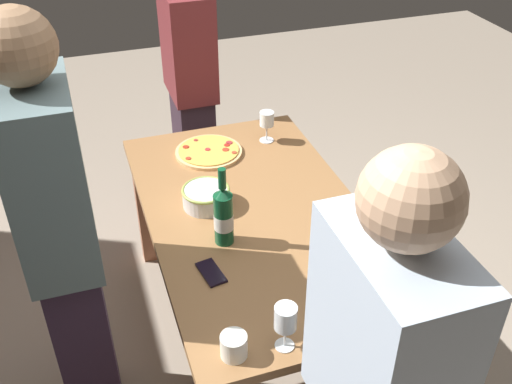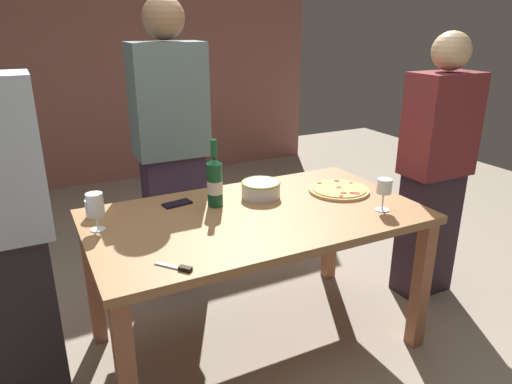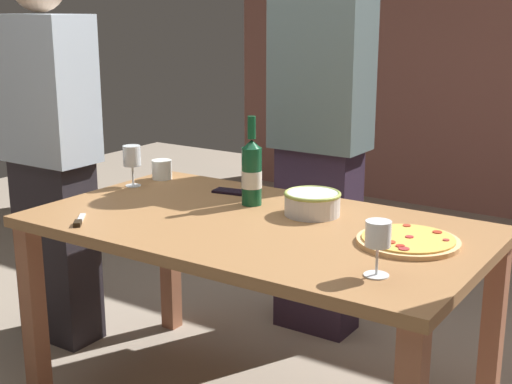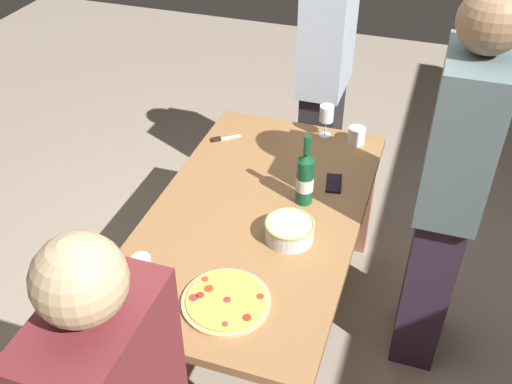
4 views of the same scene
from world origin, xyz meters
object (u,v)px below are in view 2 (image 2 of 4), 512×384
object	(u,v)px
pizza	(339,190)
wine_glass_near_pizza	(384,188)
wine_glass_by_bottle	(95,204)
pizza_knife	(178,267)
serving_bowl	(261,189)
person_host	(172,150)
cup_amber	(95,208)
dining_table	(256,230)
person_guest_left	(435,170)
cell_phone	(177,204)
wine_bottle	(215,181)

from	to	relation	value
pizza	wine_glass_near_pizza	world-z (taller)	wine_glass_near_pizza
pizza	wine_glass_by_bottle	xyz separation A→B (m)	(-1.26, 0.08, 0.11)
pizza	pizza_knife	bearing A→B (deg)	-158.11
pizza	wine_glass_by_bottle	distance (m)	1.26
pizza	serving_bowl	bearing A→B (deg)	163.90
wine_glass_by_bottle	person_host	xyz separation A→B (m)	(0.55, 0.63, 0.02)
serving_bowl	pizza_knife	bearing A→B (deg)	-139.36
pizza	person_host	size ratio (longest dim) A/B	0.19
pizza	cup_amber	xyz separation A→B (m)	(-1.24, 0.24, 0.03)
pizza_knife	dining_table	bearing A→B (deg)	35.03
cup_amber	person_guest_left	distance (m)	1.91
wine_glass_near_pizza	person_guest_left	size ratio (longest dim) A/B	0.10
cell_phone	wine_glass_near_pizza	bearing A→B (deg)	49.23
wine_glass_near_pizza	wine_glass_by_bottle	world-z (taller)	wine_glass_by_bottle
wine_glass_by_bottle	cell_phone	world-z (taller)	wine_glass_by_bottle
person_host	wine_glass_near_pizza	bearing A→B (deg)	23.49
cell_phone	pizza	bearing A→B (deg)	65.99
person_guest_left	person_host	bearing A→B (deg)	-29.78
dining_table	wine_glass_by_bottle	world-z (taller)	wine_glass_by_bottle
pizza	cup_amber	bearing A→B (deg)	168.88
serving_bowl	wine_bottle	xyz separation A→B (m)	(-0.26, -0.01, 0.08)
cell_phone	wine_glass_by_bottle	bearing A→B (deg)	-81.30
person_host	person_guest_left	size ratio (longest dim) A/B	1.11
cell_phone	pizza_knife	xyz separation A→B (m)	(-0.20, -0.64, 0.00)
serving_bowl	cell_phone	xyz separation A→B (m)	(-0.43, 0.09, -0.04)
serving_bowl	cell_phone	size ratio (longest dim) A/B	1.44
wine_glass_by_bottle	pizza_knife	world-z (taller)	wine_glass_by_bottle
pizza	cup_amber	world-z (taller)	cup_amber
wine_glass_near_pizza	person_guest_left	world-z (taller)	person_guest_left
person_guest_left	wine_bottle	bearing A→B (deg)	-7.70
dining_table	cup_amber	xyz separation A→B (m)	(-0.70, 0.31, 0.14)
serving_bowl	cell_phone	distance (m)	0.44
dining_table	pizza_knife	world-z (taller)	pizza_knife
wine_glass_by_bottle	cell_phone	xyz separation A→B (m)	(0.41, 0.14, -0.12)
pizza_knife	wine_glass_by_bottle	bearing A→B (deg)	112.76
cell_phone	person_guest_left	distance (m)	1.52
serving_bowl	wine_glass_by_bottle	distance (m)	0.84
cup_amber	cell_phone	world-z (taller)	cup_amber
wine_glass_by_bottle	dining_table	bearing A→B (deg)	-11.21
wine_glass_near_pizza	cell_phone	size ratio (longest dim) A/B	1.12
wine_glass_near_pizza	person_host	distance (m)	1.26
wine_glass_by_bottle	pizza_knife	bearing A→B (deg)	-67.24
dining_table	cell_phone	distance (m)	0.43
dining_table	wine_glass_by_bottle	size ratio (longest dim) A/B	9.23
dining_table	person_guest_left	size ratio (longest dim) A/B	1.01
pizza	person_guest_left	bearing A→B (deg)	-5.95
person_host	person_guest_left	bearing A→B (deg)	47.69
wine_glass_near_pizza	wine_glass_by_bottle	distance (m)	1.35
wine_glass_near_pizza	cell_phone	distance (m)	1.03
dining_table	wine_bottle	distance (m)	0.32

